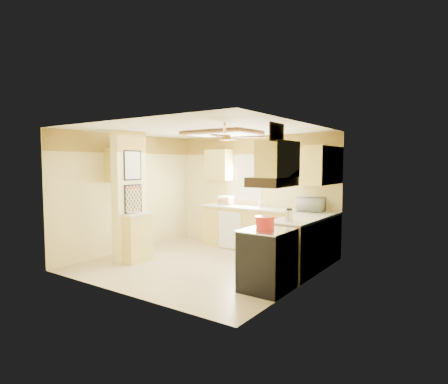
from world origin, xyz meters
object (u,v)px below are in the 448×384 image
Objects in this scene: stove at (267,260)px; kettle at (289,215)px; bowl at (131,212)px; microwave at (311,204)px; dutch_oven at (265,223)px.

kettle is (0.02, 0.70, 0.58)m from stove.
kettle is (2.87, 0.80, 0.07)m from bowl.
microwave is 2.34× the size of kettle.
bowl is at bearing -164.39° from kettle.
kettle reaches higher than bowl.
kettle is at bearing 88.35° from stove.
stove is 0.91m from kettle.
microwave is 3.49m from bowl.
bowl is 0.81× the size of dutch_oven.
microwave is 1.48m from kettle.
bowl is 1.09× the size of kettle.
microwave is (-0.19, 2.16, 0.62)m from stove.
bowl is 2.83m from dutch_oven.
microwave is 2.15× the size of bowl.
kettle is at bearing 86.50° from dutch_oven.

